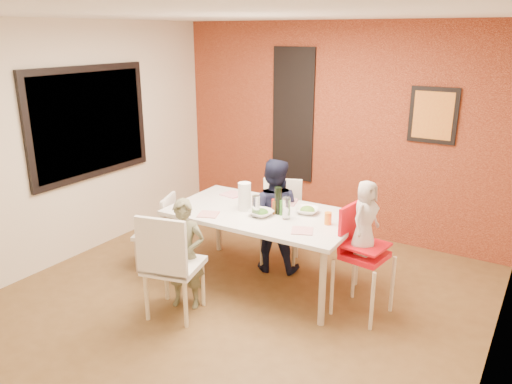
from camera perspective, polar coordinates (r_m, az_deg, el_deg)
The scene contains 35 objects.
ground at distance 5.12m, azimuth -1.81°, elevation -12.14°, with size 4.50×4.50×0.00m, color brown.
ceiling at distance 4.44m, azimuth -2.16°, elevation 19.64°, with size 4.50×4.50×0.02m, color white.
wall_back at distance 6.54m, azimuth 9.09°, elevation 6.98°, with size 4.50×0.02×2.70m, color beige.
wall_front at distance 3.10m, azimuth -25.83°, elevation -7.05°, with size 4.50×0.02×2.70m, color beige.
wall_left at distance 6.11m, azimuth -19.91°, elevation 5.36°, with size 0.02×4.50×2.70m, color beige.
wall_right at distance 3.89m, azimuth 26.87°, elevation -2.30°, with size 0.02×4.50×2.70m, color beige.
brick_accent_wall at distance 6.52m, azimuth 9.02°, elevation 6.95°, with size 4.50×0.02×2.70m, color maroon.
picture_window_frame at distance 6.17m, azimuth -18.49°, elevation 7.52°, with size 0.05×1.70×1.30m, color black.
picture_window_pane at distance 6.16m, azimuth -18.40°, elevation 7.52°, with size 0.02×1.55×1.15m, color black.
glassblock_strip at distance 6.74m, azimuth 4.28°, elevation 8.76°, with size 0.55×0.03×1.70m, color silver.
glassblock_surround at distance 6.73m, azimuth 4.26°, elevation 8.75°, with size 0.60×0.03×1.76m, color black.
art_print_frame at distance 6.10m, azimuth 19.60°, elevation 8.26°, with size 0.54×0.03×0.64m, color black.
art_print_canvas at distance 6.09m, azimuth 19.57°, elevation 8.24°, with size 0.44×0.01×0.54m, color orange.
dining_table at distance 5.15m, azimuth 0.79°, elevation -3.03°, with size 1.93×1.10×0.80m.
chair_near at distance 4.63m, azimuth -9.91°, elevation -7.79°, with size 0.58×0.58×1.04m.
chair_far at distance 5.73m, azimuth 2.88°, elevation -2.88°, with size 0.58×0.58×0.96m.
chair_left at distance 5.65m, azimuth -10.84°, elevation -4.09°, with size 0.51×0.51×0.86m.
high_chair at distance 4.74m, azimuth 11.82°, elevation -6.52°, with size 0.50×0.50×1.06m.
child_near at distance 4.82m, azimuth -8.13°, elevation -7.05°, with size 0.40×0.26×1.09m, color #5D5D43.
child_far at distance 5.48m, azimuth 1.97°, elevation -2.68°, with size 0.62×0.48×1.28m, color black.
toddler at distance 4.60m, azimuth 12.38°, elevation -2.85°, with size 0.34×0.22×0.69m, color beige.
plate_near_left at distance 5.07m, azimuth -5.47°, elevation -2.55°, with size 0.19×0.19×0.01m, color silver.
plate_far_mid at distance 5.42m, azimuth 3.36°, elevation -1.10°, with size 0.24×0.24×0.01m, color silver.
plate_near_right at distance 4.66m, azimuth 5.31°, elevation -4.42°, with size 0.19×0.19×0.01m, color white.
plate_far_left at distance 5.66m, azimuth -2.70°, elevation -0.26°, with size 0.22×0.22×0.01m, color white.
salad_bowl_a at distance 5.01m, azimuth 0.58°, elevation -2.44°, with size 0.23×0.23×0.06m, color silver.
salad_bowl_b at distance 5.10m, azimuth 5.90°, elevation -2.13°, with size 0.23×0.23×0.06m, color white.
wine_bottle at distance 5.03m, azimuth 2.54°, elevation -1.00°, with size 0.07×0.07×0.28m, color black.
wine_glass_a at distance 4.95m, azimuth -0.01°, elevation -1.66°, with size 0.08×0.08×0.22m, color white.
wine_glass_b at distance 4.91m, azimuth 3.49°, elevation -1.87°, with size 0.08×0.08×0.22m, color white.
paper_towel_roll at distance 5.13m, azimuth -1.32°, elevation -0.53°, with size 0.13×0.13×0.29m, color white.
condiment_red at distance 5.08m, azimuth 2.00°, elevation -1.60°, with size 0.04×0.04×0.14m, color red.
condiment_green at distance 5.01m, azimuth 2.95°, elevation -1.82°, with size 0.04×0.04×0.16m, color #2D6923.
condiment_brown at distance 5.04m, azimuth 2.10°, elevation -1.80°, with size 0.04×0.04×0.14m, color brown.
sippy_cup at distance 4.83m, azimuth 8.23°, elevation -3.00°, with size 0.07×0.07×0.12m, color orange.
Camera 1 is at (2.47, -3.69, 2.56)m, focal length 35.00 mm.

